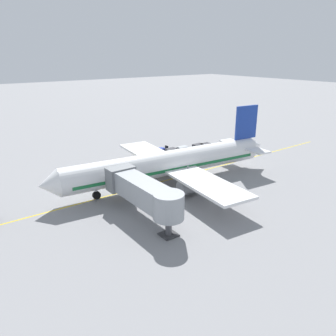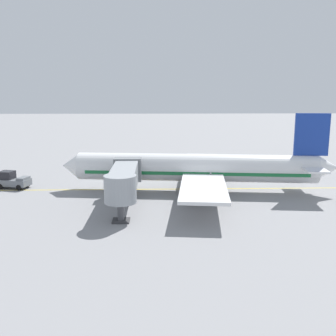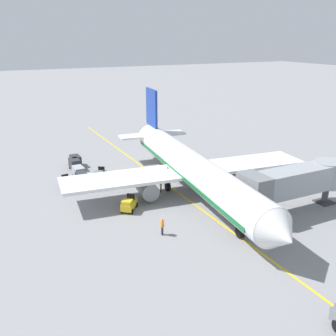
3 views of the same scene
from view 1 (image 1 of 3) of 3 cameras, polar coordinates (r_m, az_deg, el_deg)
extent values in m
plane|color=gray|center=(51.62, -0.30, -2.13)|extent=(400.00, 400.00, 0.00)
cube|color=gold|center=(51.62, -0.30, -2.13)|extent=(0.24, 80.00, 0.01)
cylinder|color=white|center=(49.25, 0.02, 0.87)|extent=(7.20, 32.21, 3.70)
cube|color=#196B38|center=(49.40, 0.02, 0.36)|extent=(6.95, 29.67, 0.44)
cone|color=white|center=(43.71, -19.88, -2.74)|extent=(3.87, 2.78, 3.63)
cone|color=white|center=(59.49, 14.68, 3.76)|extent=(3.43, 3.13, 3.14)
cube|color=black|center=(43.78, -17.67, -1.55)|extent=(2.88, 1.40, 0.60)
cube|color=white|center=(49.94, 1.01, 0.34)|extent=(30.39, 8.47, 0.36)
cylinder|color=gray|center=(45.64, 3.72, -3.23)|extent=(2.34, 3.40, 2.00)
cylinder|color=gray|center=(54.51, -2.72, 0.57)|extent=(2.34, 3.40, 2.00)
cube|color=#193899|center=(56.90, 13.30, 7.64)|extent=(0.80, 4.41, 5.50)
cube|color=white|center=(57.67, 12.85, 3.69)|extent=(10.23, 3.68, 0.24)
cylinder|color=black|center=(45.99, -12.17, -4.60)|extent=(0.57, 1.14, 1.10)
cylinder|color=gray|center=(45.40, -12.30, -2.80)|extent=(0.24, 0.24, 2.00)
cylinder|color=black|center=(49.35, 3.37, -2.51)|extent=(0.57, 1.14, 1.10)
cylinder|color=gray|center=(48.80, 3.41, -0.81)|extent=(0.24, 0.24, 2.00)
cylinder|color=black|center=(52.98, 0.63, -0.93)|extent=(0.57, 1.14, 1.10)
cylinder|color=gray|center=(52.47, 0.64, 0.66)|extent=(0.24, 0.24, 2.00)
cube|color=#93999E|center=(39.32, -4.74, -3.73)|extent=(11.11, 2.80, 2.60)
cube|color=slate|center=(43.16, -8.10, -1.73)|extent=(2.00, 3.50, 2.99)
cylinder|color=#93999E|center=(35.12, 0.10, -6.57)|extent=(3.36, 3.36, 2.86)
cylinder|color=#4C4C51|center=(36.22, 0.10, -9.98)|extent=(0.70, 0.70, 2.19)
cube|color=#38383A|center=(36.72, 0.10, -11.36)|extent=(1.80, 1.80, 0.16)
cube|color=#1E339E|center=(64.74, -0.68, 2.90)|extent=(1.48, 2.62, 0.70)
cube|color=#1E339E|center=(64.14, -1.14, 3.27)|extent=(1.13, 1.16, 0.44)
cube|color=black|center=(65.01, -0.24, 3.59)|extent=(0.85, 0.26, 0.64)
cylinder|color=black|center=(64.48, -0.77, 3.44)|extent=(0.11, 0.27, 0.54)
cylinder|color=black|center=(63.89, -0.93, 2.35)|extent=(0.26, 0.58, 0.56)
cylinder|color=black|center=(64.67, -1.58, 2.55)|extent=(0.26, 0.58, 0.56)
cylinder|color=black|center=(65.03, 0.21, 2.66)|extent=(0.26, 0.58, 0.56)
cylinder|color=black|center=(65.79, -0.44, 2.85)|extent=(0.26, 0.58, 0.56)
cube|color=slate|center=(61.86, 2.47, 2.11)|extent=(2.37, 2.75, 0.70)
cube|color=slate|center=(61.63, 1.84, 2.60)|extent=(1.43, 1.44, 0.44)
cube|color=black|center=(61.74, 3.11, 2.71)|extent=(0.79, 0.59, 0.64)
cylinder|color=black|center=(61.66, 2.36, 2.68)|extent=(0.21, 0.26, 0.54)
cylinder|color=black|center=(61.37, 1.70, 1.63)|extent=(0.47, 0.58, 0.56)
cylinder|color=black|center=(62.39, 1.62, 1.93)|extent=(0.47, 0.58, 0.56)
cylinder|color=black|center=(61.54, 3.33, 1.66)|extent=(0.47, 0.58, 0.56)
cylinder|color=black|center=(62.57, 3.21, 1.96)|extent=(0.47, 0.58, 0.56)
cube|color=gold|center=(56.21, -5.72, 0.26)|extent=(2.50, 2.70, 0.70)
cube|color=gold|center=(56.13, -6.43, 0.82)|extent=(1.45, 1.46, 0.44)
cube|color=black|center=(55.91, -5.04, 0.90)|extent=(0.76, 0.65, 0.64)
cylinder|color=black|center=(56.02, -5.87, 0.89)|extent=(0.23, 0.26, 0.54)
cylinder|color=black|center=(55.94, -6.67, -0.25)|extent=(0.51, 0.56, 0.56)
cylinder|color=black|center=(56.95, -6.51, 0.11)|extent=(0.51, 0.56, 0.56)
cylinder|color=black|center=(55.71, -4.89, -0.27)|extent=(0.51, 0.56, 0.56)
cylinder|color=black|center=(56.72, -4.76, 0.09)|extent=(0.51, 0.56, 0.56)
cube|color=#4C4C51|center=(63.44, 0.52, 2.36)|extent=(1.38, 2.25, 0.12)
cube|color=#2D2D33|center=(63.27, 0.52, 2.89)|extent=(1.32, 2.14, 1.10)
cylinder|color=#4C4C51|center=(62.58, -0.51, 2.12)|extent=(0.10, 0.70, 0.07)
cylinder|color=black|center=(62.61, 0.25, 1.90)|extent=(0.13, 0.36, 0.36)
cylinder|color=black|center=(63.43, -0.38, 2.13)|extent=(0.13, 0.36, 0.36)
cylinder|color=black|center=(63.61, 1.41, 2.18)|extent=(0.13, 0.36, 0.36)
cylinder|color=black|center=(64.42, 0.77, 2.40)|extent=(0.13, 0.36, 0.36)
cube|color=#4C4C51|center=(64.84, 2.53, 2.72)|extent=(1.38, 2.25, 0.12)
cube|color=#999EA3|center=(64.67, 2.53, 3.23)|extent=(1.32, 2.14, 1.10)
cylinder|color=#4C4C51|center=(63.93, 1.55, 2.48)|extent=(0.10, 0.70, 0.07)
cylinder|color=black|center=(63.99, 2.29, 2.27)|extent=(0.13, 0.36, 0.36)
cylinder|color=black|center=(64.79, 1.65, 2.49)|extent=(0.13, 0.36, 0.36)
cylinder|color=black|center=(65.04, 3.39, 2.53)|extent=(0.13, 0.36, 0.36)
cylinder|color=black|center=(65.83, 2.75, 2.75)|extent=(0.13, 0.36, 0.36)
cube|color=#4C4C51|center=(66.84, 5.13, 3.16)|extent=(1.38, 2.25, 0.12)
cube|color=#2D2D33|center=(66.68, 5.15, 3.67)|extent=(1.32, 2.14, 1.10)
cylinder|color=#4C4C51|center=(65.88, 4.22, 2.94)|extent=(0.10, 0.70, 0.07)
cylinder|color=black|center=(65.97, 4.94, 2.74)|extent=(0.13, 0.36, 0.36)
cylinder|color=black|center=(66.74, 4.28, 2.95)|extent=(0.13, 0.36, 0.36)
cylinder|color=black|center=(67.08, 5.96, 2.98)|extent=(0.13, 0.36, 0.36)
cylinder|color=black|center=(67.84, 5.31, 3.19)|extent=(0.13, 0.36, 0.36)
cube|color=#4C4C51|center=(67.48, 6.39, 3.27)|extent=(1.38, 2.25, 0.12)
cube|color=#2D2D33|center=(67.32, 6.41, 3.77)|extent=(1.32, 2.14, 1.10)
cylinder|color=#4C4C51|center=(66.50, 5.50, 3.06)|extent=(0.10, 0.70, 0.07)
cylinder|color=black|center=(66.61, 6.21, 2.85)|extent=(0.13, 0.36, 0.36)
cylinder|color=black|center=(67.36, 5.55, 3.06)|extent=(0.13, 0.36, 0.36)
cylinder|color=black|center=(67.75, 7.21, 3.09)|extent=(0.13, 0.36, 0.36)
cylinder|color=black|center=(68.49, 6.54, 3.30)|extent=(0.13, 0.36, 0.36)
cylinder|color=#232328|center=(59.75, 0.19, 1.30)|extent=(0.15, 0.15, 0.85)
cylinder|color=#232328|center=(59.56, 0.18, 1.24)|extent=(0.15, 0.15, 0.85)
cube|color=orange|center=(59.43, 0.18, 1.94)|extent=(0.45, 0.43, 0.60)
cylinder|color=orange|center=(59.69, 0.19, 1.96)|extent=(0.23, 0.21, 0.57)
cylinder|color=orange|center=(59.21, 0.17, 1.82)|extent=(0.23, 0.21, 0.57)
sphere|color=tan|center=(59.31, 0.18, 2.33)|extent=(0.22, 0.22, 0.22)
cube|color=red|center=(59.30, 0.18, 2.35)|extent=(0.26, 0.23, 0.10)
cylinder|color=#232328|center=(52.79, -11.27, -1.53)|extent=(0.15, 0.15, 0.85)
cylinder|color=#232328|center=(52.73, -11.47, -1.57)|extent=(0.15, 0.15, 0.85)
cube|color=orange|center=(52.51, -11.42, -0.81)|extent=(0.28, 0.40, 0.60)
cylinder|color=orange|center=(52.60, -11.16, -0.81)|extent=(0.11, 0.23, 0.57)
cylinder|color=orange|center=(52.45, -11.68, -0.91)|extent=(0.11, 0.23, 0.57)
sphere|color=beige|center=(52.37, -11.45, -0.37)|extent=(0.22, 0.22, 0.22)
cube|color=red|center=(52.36, -11.45, -0.35)|extent=(0.11, 0.27, 0.10)
cylinder|color=#232328|center=(53.70, 0.01, -0.79)|extent=(0.15, 0.15, 0.85)
cylinder|color=#232328|center=(53.69, -0.20, -0.79)|extent=(0.15, 0.15, 0.85)
cube|color=yellow|center=(53.45, -0.10, -0.06)|extent=(0.41, 0.45, 0.60)
cylinder|color=yellow|center=(53.48, 0.17, -0.10)|extent=(0.20, 0.24, 0.57)
cylinder|color=yellow|center=(53.45, -0.37, -0.12)|extent=(0.20, 0.24, 0.57)
sphere|color=#997051|center=(53.31, -0.10, 0.38)|extent=(0.22, 0.22, 0.22)
cube|color=red|center=(53.30, -0.10, 0.40)|extent=(0.21, 0.26, 0.10)
camera|label=2|loc=(26.54, 78.91, -8.96)|focal=40.61mm
camera|label=3|loc=(59.71, -46.19, 12.56)|focal=40.82mm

